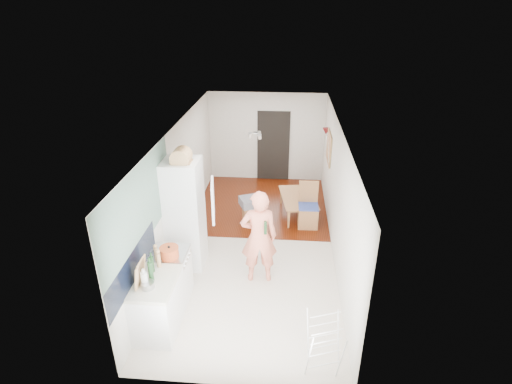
# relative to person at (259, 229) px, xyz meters

# --- Properties ---
(room_shell) EXTENTS (3.20, 7.00, 2.50)m
(room_shell) POSITION_rel_person_xyz_m (-0.15, 1.17, 0.19)
(room_shell) COLOR silver
(room_shell) RESTS_ON ground
(floor) EXTENTS (3.20, 7.00, 0.01)m
(floor) POSITION_rel_person_xyz_m (-0.15, 1.17, -1.06)
(floor) COLOR beige
(floor) RESTS_ON ground
(wood_floor_overlay) EXTENTS (3.20, 3.30, 0.01)m
(wood_floor_overlay) POSITION_rel_person_xyz_m (-0.15, 3.02, -1.05)
(wood_floor_overlay) COLOR #541A08
(wood_floor_overlay) RESTS_ON room_shell
(sage_wall_panel) EXTENTS (0.02, 3.00, 1.30)m
(sage_wall_panel) POSITION_rel_person_xyz_m (-1.74, -0.83, 0.79)
(sage_wall_panel) COLOR slate
(sage_wall_panel) RESTS_ON room_shell
(tile_splashback) EXTENTS (0.02, 1.90, 0.50)m
(tile_splashback) POSITION_rel_person_xyz_m (-1.73, -1.38, 0.09)
(tile_splashback) COLOR black
(tile_splashback) RESTS_ON room_shell
(doorway_recess) EXTENTS (0.90, 0.04, 2.00)m
(doorway_recess) POSITION_rel_person_xyz_m (0.05, 4.65, -0.06)
(doorway_recess) COLOR black
(doorway_recess) RESTS_ON room_shell
(base_cabinet) EXTENTS (0.60, 0.90, 0.86)m
(base_cabinet) POSITION_rel_person_xyz_m (-1.45, -1.38, -0.63)
(base_cabinet) COLOR white
(base_cabinet) RESTS_ON room_shell
(worktop) EXTENTS (0.62, 0.92, 0.06)m
(worktop) POSITION_rel_person_xyz_m (-1.45, -1.38, -0.17)
(worktop) COLOR beige
(worktop) RESTS_ON room_shell
(range_cooker) EXTENTS (0.60, 0.60, 0.88)m
(range_cooker) POSITION_rel_person_xyz_m (-1.45, -0.63, -0.62)
(range_cooker) COLOR white
(range_cooker) RESTS_ON room_shell
(cooker_top) EXTENTS (0.60, 0.60, 0.04)m
(cooker_top) POSITION_rel_person_xyz_m (-1.45, -0.63, -0.16)
(cooker_top) COLOR #B0B0B2
(cooker_top) RESTS_ON room_shell
(fridge_housing) EXTENTS (0.66, 0.66, 2.15)m
(fridge_housing) POSITION_rel_person_xyz_m (-1.42, 0.39, 0.02)
(fridge_housing) COLOR white
(fridge_housing) RESTS_ON room_shell
(fridge_door) EXTENTS (0.14, 0.56, 0.70)m
(fridge_door) POSITION_rel_person_xyz_m (-0.81, 0.09, 0.49)
(fridge_door) COLOR white
(fridge_door) RESTS_ON room_shell
(fridge_interior) EXTENTS (0.02, 0.52, 0.66)m
(fridge_interior) POSITION_rel_person_xyz_m (-1.11, 0.39, 0.49)
(fridge_interior) COLOR white
(fridge_interior) RESTS_ON room_shell
(pinboard) EXTENTS (0.03, 0.90, 0.70)m
(pinboard) POSITION_rel_person_xyz_m (1.43, 3.07, 0.49)
(pinboard) COLOR tan
(pinboard) RESTS_ON room_shell
(pinboard_frame) EXTENTS (0.00, 0.94, 0.74)m
(pinboard_frame) POSITION_rel_person_xyz_m (1.42, 3.07, 0.49)
(pinboard_frame) COLOR #AD703A
(pinboard_frame) RESTS_ON room_shell
(wall_sconce) EXTENTS (0.18, 0.18, 0.16)m
(wall_sconce) POSITION_rel_person_xyz_m (1.39, 3.72, 0.69)
(wall_sconce) COLOR maroon
(wall_sconce) RESTS_ON room_shell
(person) EXTENTS (0.83, 0.60, 2.12)m
(person) POSITION_rel_person_xyz_m (0.00, 0.00, 0.00)
(person) COLOR #EA7C61
(person) RESTS_ON floor
(dining_table) EXTENTS (0.83, 1.26, 0.41)m
(dining_table) POSITION_rel_person_xyz_m (0.77, 2.53, -0.85)
(dining_table) COLOR #AD703A
(dining_table) RESTS_ON floor
(dining_chair) EXTENTS (0.45, 0.45, 1.04)m
(dining_chair) POSITION_rel_person_xyz_m (0.97, 2.02, -0.54)
(dining_chair) COLOR #AD703A
(dining_chair) RESTS_ON floor
(stool) EXTENTS (0.40, 0.40, 0.41)m
(stool) POSITION_rel_person_xyz_m (-0.37, 2.15, -0.85)
(stool) COLOR #AD703A
(stool) RESTS_ON floor
(grey_drape) EXTENTS (0.56, 0.56, 0.19)m
(grey_drape) POSITION_rel_person_xyz_m (-0.37, 2.13, -0.55)
(grey_drape) COLOR slate
(grey_drape) RESTS_ON stool
(drying_rack) EXTENTS (0.55, 0.52, 0.86)m
(drying_rack) POSITION_rel_person_xyz_m (1.04, -1.96, -0.63)
(drying_rack) COLOR white
(drying_rack) RESTS_ON floor
(bread_bin) EXTENTS (0.37, 0.36, 0.18)m
(bread_bin) POSITION_rel_person_xyz_m (-1.37, 0.32, 1.18)
(bread_bin) COLOR tan
(bread_bin) RESTS_ON fridge_housing
(red_casserole) EXTENTS (0.32, 0.32, 0.18)m
(red_casserole) POSITION_rel_person_xyz_m (-1.39, -0.76, -0.05)
(red_casserole) COLOR #C24820
(red_casserole) RESTS_ON cooker_top
(steel_pan) EXTENTS (0.24, 0.24, 0.10)m
(steel_pan) POSITION_rel_person_xyz_m (-1.49, -1.55, -0.09)
(steel_pan) COLOR #B0B0B2
(steel_pan) RESTS_ON worktop
(held_bottle) EXTENTS (0.05, 0.05, 0.24)m
(held_bottle) POSITION_rel_person_xyz_m (0.12, -0.13, 0.11)
(held_bottle) COLOR #1B3E1E
(held_bottle) RESTS_ON person
(bottle_a) EXTENTS (0.08, 0.08, 0.32)m
(bottle_a) POSITION_rel_person_xyz_m (-1.49, -1.37, 0.02)
(bottle_a) COLOR #1B3E1E
(bottle_a) RESTS_ON worktop
(bottle_b) EXTENTS (0.07, 0.07, 0.27)m
(bottle_b) POSITION_rel_person_xyz_m (-1.54, -1.16, -0.00)
(bottle_b) COLOR #1B3E1E
(bottle_b) RESTS_ON worktop
(bottle_c) EXTENTS (0.10, 0.10, 0.24)m
(bottle_c) POSITION_rel_person_xyz_m (-1.54, -1.52, -0.02)
(bottle_c) COLOR beige
(bottle_c) RESTS_ON worktop
(pepper_mill_front) EXTENTS (0.08, 0.08, 0.24)m
(pepper_mill_front) POSITION_rel_person_xyz_m (-1.48, -1.03, -0.02)
(pepper_mill_front) COLOR tan
(pepper_mill_front) RESTS_ON worktop
(pepper_mill_back) EXTENTS (0.07, 0.07, 0.22)m
(pepper_mill_back) POSITION_rel_person_xyz_m (-1.58, -0.85, -0.03)
(pepper_mill_back) COLOR tan
(pepper_mill_back) RESTS_ON worktop
(chopping_boards) EXTENTS (0.06, 0.31, 0.42)m
(chopping_boards) POSITION_rel_person_xyz_m (-1.60, -1.48, 0.07)
(chopping_boards) COLOR tan
(chopping_boards) RESTS_ON worktop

